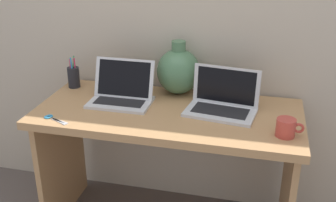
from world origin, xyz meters
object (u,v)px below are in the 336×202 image
(laptop_left, at_px, (122,91))
(scissors, at_px, (52,118))
(laptop_right, at_px, (223,100))
(pen_cup, at_px, (74,77))
(green_vase, at_px, (178,71))
(coffee_mug, at_px, (286,128))

(laptop_left, xyz_separation_m, scissors, (-0.26, -0.28, -0.05))
(scissors, bearing_deg, laptop_right, 20.50)
(pen_cup, distance_m, scissors, 0.42)
(laptop_left, height_order, pen_cup, laptop_left)
(laptop_left, distance_m, green_vase, 0.33)
(laptop_right, height_order, green_vase, green_vase)
(laptop_right, distance_m, coffee_mug, 0.37)
(pen_cup, relative_size, scissors, 1.27)
(coffee_mug, height_order, pen_cup, pen_cup)
(coffee_mug, bearing_deg, laptop_right, 145.47)
(laptop_right, relative_size, coffee_mug, 2.99)
(laptop_right, xyz_separation_m, green_vase, (-0.27, 0.18, 0.07))
(coffee_mug, relative_size, scissors, 0.85)
(coffee_mug, bearing_deg, green_vase, 145.83)
(green_vase, xyz_separation_m, coffee_mug, (0.57, -0.39, -0.09))
(green_vase, xyz_separation_m, scissors, (-0.52, -0.47, -0.12))
(green_vase, distance_m, coffee_mug, 0.69)
(laptop_right, relative_size, scissors, 2.55)
(laptop_right, bearing_deg, green_vase, 146.25)
(laptop_left, xyz_separation_m, green_vase, (0.26, 0.19, 0.07))
(laptop_right, height_order, pen_cup, laptop_right)
(pen_cup, bearing_deg, scissors, -79.07)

